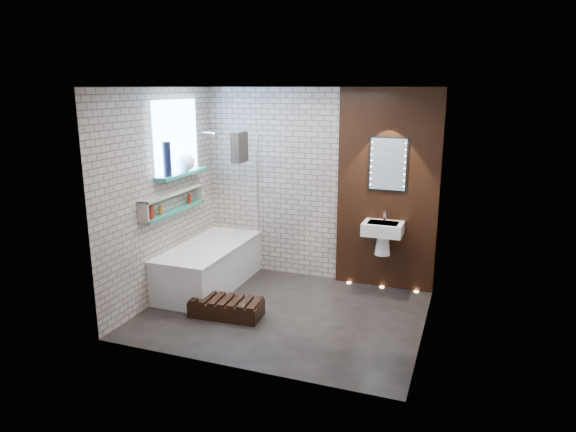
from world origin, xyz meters
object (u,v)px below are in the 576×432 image
at_px(washbasin, 383,233).
at_px(bath_screen, 246,188).
at_px(bathtub, 209,266).
at_px(walnut_step, 226,308).
at_px(led_mirror, 388,164).

bearing_deg(washbasin, bath_screen, -174.22).
xyz_separation_m(bathtub, washbasin, (2.17, 0.62, 0.50)).
xyz_separation_m(bath_screen, walnut_step, (0.27, -1.19, -1.19)).
height_order(led_mirror, walnut_step, led_mirror).
bearing_deg(led_mirror, bath_screen, -169.34).
bearing_deg(walnut_step, washbasin, 41.56).
distance_m(bathtub, washbasin, 2.32).
height_order(bathtub, bath_screen, bath_screen).
bearing_deg(bath_screen, bathtub, -128.90).
bearing_deg(walnut_step, bath_screen, 102.78).
relative_size(washbasin, walnut_step, 0.70).
height_order(bath_screen, walnut_step, bath_screen).
relative_size(led_mirror, walnut_step, 0.84).
bearing_deg(walnut_step, led_mirror, 44.67).
bearing_deg(washbasin, walnut_step, -138.44).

